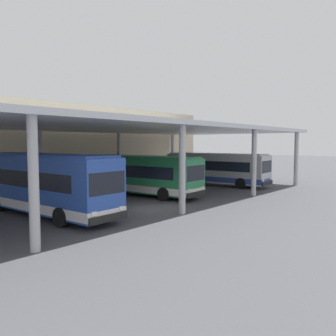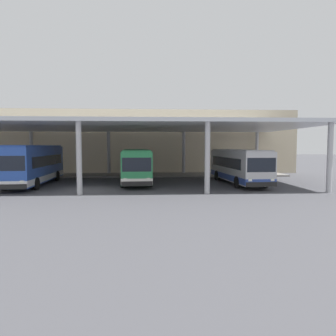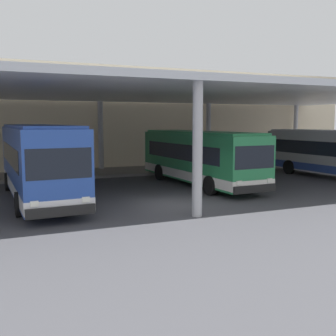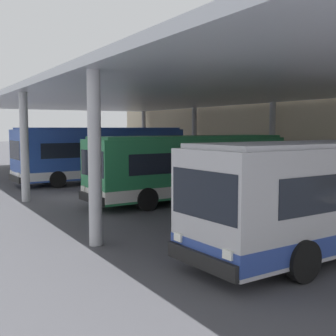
{
  "view_description": "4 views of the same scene",
  "coord_description": "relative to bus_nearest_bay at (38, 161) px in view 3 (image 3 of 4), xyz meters",
  "views": [
    {
      "loc": [
        -15.88,
        -14.87,
        4.2
      ],
      "look_at": [
        7.47,
        4.93,
        1.96
      ],
      "focal_mm": 36.73,
      "sensor_mm": 36.0,
      "label": 1
    },
    {
      "loc": [
        5.07,
        -25.0,
        3.51
      ],
      "look_at": [
        6.76,
        4.4,
        1.42
      ],
      "focal_mm": 33.26,
      "sensor_mm": 36.0,
      "label": 2
    },
    {
      "loc": [
        -7.06,
        -16.24,
        3.72
      ],
      "look_at": [
        0.98,
        2.76,
        1.32
      ],
      "focal_mm": 42.53,
      "sensor_mm": 36.0,
      "label": 3
    },
    {
      "loc": [
        21.65,
        -7.26,
        3.55
      ],
      "look_at": [
        1.08,
        4.85,
        1.37
      ],
      "focal_mm": 47.06,
      "sensor_mm": 36.0,
      "label": 4
    }
  ],
  "objects": [
    {
      "name": "bus_second_bay",
      "position": [
        9.14,
        0.92,
        -0.19
      ],
      "size": [
        3.11,
        10.65,
        3.17
      ],
      "color": "#28844C",
      "rests_on": "ground"
    },
    {
      "name": "ground_plane",
      "position": [
        5.4,
        -3.66,
        -1.84
      ],
      "size": [
        200.0,
        200.0,
        0.0
      ],
      "primitive_type": "plane",
      "color": "#47474C"
    },
    {
      "name": "station_building_facade",
      "position": [
        5.4,
        11.34,
        2.21
      ],
      "size": [
        48.0,
        1.6,
        8.1
      ],
      "primitive_type": "cube",
      "color": "#C1B293",
      "rests_on": "ground"
    },
    {
      "name": "canopy_shelter",
      "position": [
        5.4,
        1.84,
        3.45
      ],
      "size": [
        40.0,
        17.0,
        5.55
      ],
      "color": "silver",
      "rests_on": "ground"
    },
    {
      "name": "platform_kerb",
      "position": [
        5.4,
        8.09,
        -1.75
      ],
      "size": [
        42.0,
        4.5,
        0.18
      ],
      "primitive_type": "cube",
      "color": "gray",
      "rests_on": "ground"
    },
    {
      "name": "bus_middle_bay",
      "position": [
        18.71,
        -0.09,
        -0.19
      ],
      "size": [
        3.16,
        10.66,
        3.17
      ],
      "color": "#B7B7BC",
      "rests_on": "ground"
    },
    {
      "name": "bus_nearest_bay",
      "position": [
        0.0,
        0.0,
        0.0
      ],
      "size": [
        3.05,
        11.43,
        3.57
      ],
      "color": "#284CA8",
      "rests_on": "ground"
    }
  ]
}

